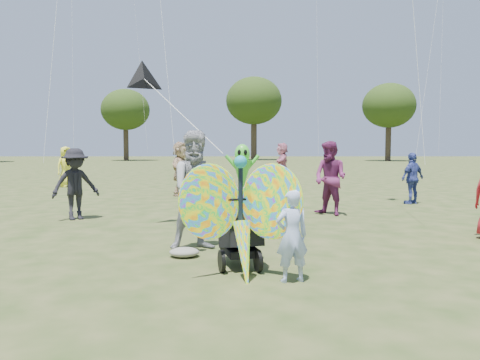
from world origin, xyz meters
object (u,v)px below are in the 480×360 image
(crowd_c, at_px, (412,178))
(crowd_d, at_px, (181,169))
(crowd_b, at_px, (75,184))
(alien_kite, at_px, (242,171))
(butterfly_kite, at_px, (242,218))
(jogging_stroller, at_px, (240,221))
(adult_man, at_px, (198,190))
(crowd_e, at_px, (330,178))
(crowd_j, at_px, (282,163))
(crowd_g, at_px, (66,167))
(child_girl, at_px, (292,236))

(crowd_c, bearing_deg, crowd_d, -50.60)
(crowd_b, relative_size, alien_kite, 0.93)
(butterfly_kite, bearing_deg, jogging_stroller, 91.70)
(adult_man, bearing_deg, crowd_e, 37.04)
(crowd_b, xyz_separation_m, alien_kite, (3.83, 2.98, 0.16))
(crowd_b, bearing_deg, jogging_stroller, -83.23)
(crowd_b, distance_m, butterfly_kite, 6.14)
(crowd_j, bearing_deg, crowd_d, -28.48)
(crowd_b, height_order, crowd_d, crowd_d)
(crowd_e, bearing_deg, crowd_b, -125.89)
(crowd_b, distance_m, crowd_c, 9.24)
(crowd_b, height_order, alien_kite, alien_kite)
(crowd_g, relative_size, jogging_stroller, 1.51)
(crowd_b, relative_size, butterfly_kite, 0.93)
(crowd_c, relative_size, crowd_j, 0.80)
(crowd_b, bearing_deg, crowd_e, -28.73)
(crowd_d, bearing_deg, crowd_g, 70.53)
(alien_kite, bearing_deg, crowd_g, 141.07)
(crowd_e, xyz_separation_m, jogging_stroller, (-2.22, -4.80, -0.29))
(child_girl, relative_size, crowd_e, 0.63)
(jogging_stroller, xyz_separation_m, alien_kite, (0.12, 7.13, 0.36))
(child_girl, relative_size, crowd_j, 0.61)
(crowd_e, bearing_deg, crowd_j, 138.50)
(butterfly_kite, bearing_deg, alien_kite, 89.28)
(crowd_g, height_order, butterfly_kite, crowd_g)
(adult_man, relative_size, crowd_d, 1.04)
(crowd_c, distance_m, crowd_d, 7.42)
(butterfly_kite, distance_m, alien_kite, 7.86)
(crowd_j, bearing_deg, crowd_b, -21.71)
(alien_kite, bearing_deg, child_girl, -86.33)
(crowd_c, xyz_separation_m, crowd_d, (-7.02, 2.41, 0.17))
(adult_man, relative_size, crowd_e, 1.07)
(child_girl, height_order, butterfly_kite, butterfly_kite)
(crowd_b, relative_size, crowd_d, 0.88)
(crowd_d, relative_size, crowd_e, 1.03)
(crowd_c, bearing_deg, butterfly_kite, 25.37)
(crowd_e, xyz_separation_m, butterfly_kite, (-2.20, -5.53, -0.12))
(child_girl, height_order, crowd_e, crowd_e)
(crowd_c, bearing_deg, crowd_e, 6.72)
(crowd_b, distance_m, crowd_e, 5.97)
(child_girl, relative_size, crowd_c, 0.76)
(crowd_c, height_order, crowd_j, crowd_j)
(crowd_c, height_order, crowd_e, crowd_e)
(crowd_d, xyz_separation_m, butterfly_kite, (1.97, -10.19, -0.14))
(crowd_e, height_order, crowd_g, crowd_e)
(butterfly_kite, bearing_deg, child_girl, -9.22)
(crowd_d, bearing_deg, crowd_b, 176.53)
(alien_kite, bearing_deg, crowd_j, 76.70)
(alien_kite, bearing_deg, butterfly_kite, -90.72)
(crowd_c, relative_size, butterfly_kite, 0.86)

